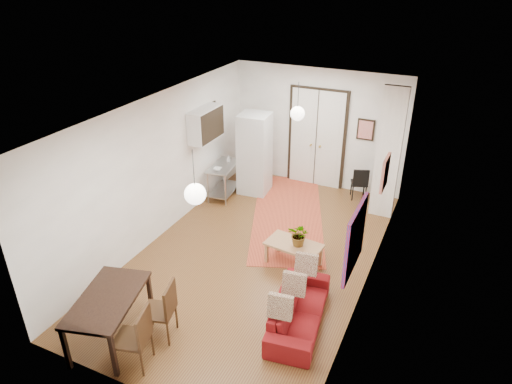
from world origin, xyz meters
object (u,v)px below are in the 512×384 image
at_px(black_side_chair, 360,179).
at_px(coffee_table, 294,247).
at_px(kitchen_counter, 224,177).
at_px(dining_chair_near, 161,302).
at_px(sofa, 299,310).
at_px(dining_table, 108,302).
at_px(dining_chair_far, 135,329).
at_px(fridge, 255,154).

bearing_deg(black_side_chair, coffee_table, 61.46).
distance_m(kitchen_counter, dining_chair_near, 4.57).
bearing_deg(sofa, coffee_table, 15.92).
height_order(coffee_table, dining_chair_near, dining_chair_near).
xyz_separation_m(dining_table, dining_chair_near, (0.60, 0.45, -0.13)).
bearing_deg(coffee_table, dining_chair_far, -111.18).
bearing_deg(sofa, dining_chair_near, 111.55).
height_order(kitchen_counter, fridge, fridge).
height_order(sofa, fridge, fridge).
bearing_deg(sofa, fridge, 25.59).
bearing_deg(kitchen_counter, coffee_table, -44.04).
relative_size(sofa, fridge, 0.91).
xyz_separation_m(kitchen_counter, dining_table, (0.72, -4.82, 0.20)).
xyz_separation_m(fridge, dining_chair_far, (0.76, -5.51, -0.42)).
height_order(dining_table, dining_chair_near, dining_chair_near).
bearing_deg(dining_chair_near, dining_chair_far, -14.92).
relative_size(sofa, dining_chair_far, 1.86).
xyz_separation_m(coffee_table, dining_chair_far, (-1.18, -3.05, 0.16)).
bearing_deg(dining_chair_near, black_side_chair, 148.97).
bearing_deg(dining_chair_near, kitchen_counter, -178.16).
relative_size(dining_chair_far, black_side_chair, 1.20).
bearing_deg(sofa, kitchen_counter, 35.06).
distance_m(coffee_table, dining_chair_far, 3.28).
xyz_separation_m(dining_table, dining_chair_far, (0.60, -0.16, -0.13)).
distance_m(kitchen_counter, fridge, 0.91).
distance_m(coffee_table, kitchen_counter, 3.16).
distance_m(dining_chair_near, dining_chair_far, 0.61).
bearing_deg(dining_chair_far, black_side_chair, 150.46).
relative_size(coffee_table, dining_table, 0.69).
relative_size(fridge, dining_chair_near, 2.04).
distance_m(sofa, dining_table, 2.86).
distance_m(dining_chair_far, black_side_chair, 6.49).
height_order(kitchen_counter, dining_chair_far, dining_chair_far).
xyz_separation_m(dining_chair_near, black_side_chair, (1.64, 5.67, -0.09)).
distance_m(sofa, dining_chair_near, 2.10).
height_order(dining_table, dining_chair_far, dining_chair_far).
relative_size(dining_table, black_side_chair, 1.94).
bearing_deg(sofa, dining_chair_far, 124.08).
height_order(fridge, dining_chair_near, fridge).
height_order(sofa, kitchen_counter, kitchen_counter).
bearing_deg(dining_chair_far, sofa, 117.16).
bearing_deg(black_side_chair, fridge, -2.74).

